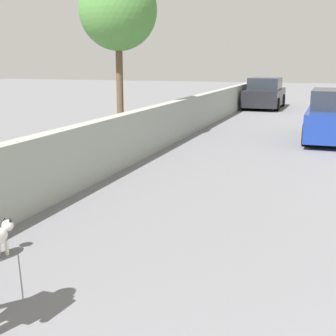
{
  "coord_description": "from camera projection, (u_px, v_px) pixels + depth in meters",
  "views": [
    {
      "loc": [
        0.15,
        -1.6,
        2.38
      ],
      "look_at": [
        5.85,
        0.4,
        1.0
      ],
      "focal_mm": 50.3,
      "sensor_mm": 36.0,
      "label": 1
    }
  ],
  "objects": [
    {
      "name": "tree_left_mid",
      "position": [
        118.0,
        11.0,
        13.45
      ],
      "size": [
        2.24,
        2.24,
        4.94
      ],
      "color": "brown",
      "rests_on": "ground"
    },
    {
      "name": "ground_plane",
      "position": [
        272.0,
        144.0,
        13.79
      ],
      "size": [
        80.0,
        80.0,
        0.0
      ],
      "primitive_type": "plane",
      "color": "slate"
    },
    {
      "name": "wall_left",
      "position": [
        156.0,
        128.0,
        12.75
      ],
      "size": [
        48.0,
        0.3,
        1.2
      ],
      "primitive_type": "cube",
      "color": "#999E93",
      "rests_on": "ground"
    },
    {
      "name": "car_far",
      "position": [
        265.0,
        94.0,
        24.02
      ],
      "size": [
        4.03,
        1.8,
        1.54
      ],
      "color": "black",
      "rests_on": "ground"
    }
  ]
}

